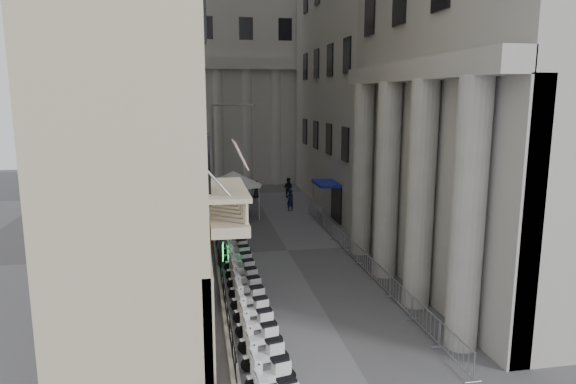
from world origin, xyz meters
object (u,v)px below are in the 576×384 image
at_px(street_lamp, 219,158).
at_px(info_kiosk, 221,255).
at_px(pedestrian_a, 290,200).
at_px(security_tent, 238,179).
at_px(pedestrian_b, 288,188).

xyz_separation_m(street_lamp, info_kiosk, (-0.34, -7.08, -4.43)).
bearing_deg(pedestrian_a, street_lamp, 26.62).
relative_size(security_tent, street_lamp, 0.51).
height_order(security_tent, street_lamp, street_lamp).
bearing_deg(street_lamp, security_tent, 91.94).
xyz_separation_m(security_tent, pedestrian_b, (5.24, 7.39, -2.13)).
relative_size(street_lamp, pedestrian_b, 4.77).
bearing_deg(info_kiosk, street_lamp, 94.05).
bearing_deg(security_tent, pedestrian_b, 54.64).
xyz_separation_m(info_kiosk, pedestrian_b, (7.19, 19.48, 0.07)).
xyz_separation_m(security_tent, street_lamp, (-1.61, -5.02, 2.24)).
relative_size(info_kiosk, pedestrian_b, 0.92).
bearing_deg(pedestrian_b, security_tent, 86.39).
height_order(security_tent, pedestrian_b, security_tent).
xyz_separation_m(street_lamp, pedestrian_b, (6.86, 12.40, -4.36)).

